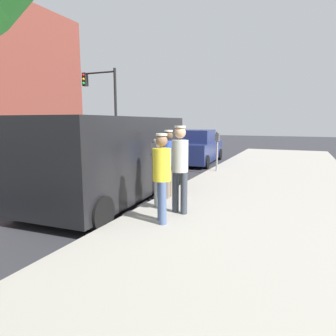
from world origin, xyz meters
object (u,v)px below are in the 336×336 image
object	(u,v)px
parked_van	(114,156)
parked_sedan_ahead	(196,148)
parking_meter_near	(155,161)
pedestrian_in_yellow	(162,172)
pedestrian_in_blue	(168,159)
traffic_light_corner	(104,97)
parking_meter_far	(217,144)
pedestrian_in_gray	(180,163)

from	to	relation	value
parked_van	parked_sedan_ahead	distance (m)	7.60
parking_meter_near	pedestrian_in_yellow	xyz separation A→B (m)	(0.56, -0.88, -0.07)
pedestrian_in_blue	traffic_light_corner	world-z (taller)	traffic_light_corner
parked_van	parking_meter_far	bearing A→B (deg)	72.73
pedestrian_in_yellow	parked_van	distance (m)	2.55
parked_van	pedestrian_in_blue	bearing A→B (deg)	11.71
pedestrian_in_blue	parked_van	world-z (taller)	parked_van
traffic_light_corner	parking_meter_near	bearing A→B (deg)	-49.91
pedestrian_in_yellow	parked_sedan_ahead	xyz separation A→B (m)	(-2.30, 9.09, -0.36)
parked_sedan_ahead	traffic_light_corner	bearing A→B (deg)	166.06
pedestrian_in_yellow	parking_meter_far	bearing A→B (deg)	95.03
parking_meter_near	traffic_light_corner	distance (m)	13.05
parked_sedan_ahead	traffic_light_corner	world-z (taller)	traffic_light_corner
parking_meter_near	parked_van	bearing A→B (deg)	157.48
pedestrian_in_gray	parked_van	xyz separation A→B (m)	(-2.15, 0.81, -0.04)
parked_van	traffic_light_corner	xyz separation A→B (m)	(-6.77, 9.20, 2.36)
parking_meter_far	parked_van	world-z (taller)	parked_van
traffic_light_corner	parking_meter_far	bearing A→B (deg)	-27.88
pedestrian_in_gray	traffic_light_corner	xyz separation A→B (m)	(-8.91, 10.01, 2.32)
pedestrian_in_gray	pedestrian_in_blue	world-z (taller)	pedestrian_in_gray
parked_sedan_ahead	parking_meter_near	bearing A→B (deg)	-77.98
pedestrian_in_yellow	traffic_light_corner	size ratio (longest dim) A/B	0.32
parked_sedan_ahead	parked_van	bearing A→B (deg)	-88.14
parking_meter_near	parking_meter_far	world-z (taller)	same
parking_meter_near	parked_van	world-z (taller)	parked_van
parking_meter_near	pedestrian_in_gray	size ratio (longest dim) A/B	0.84
pedestrian_in_gray	parked_sedan_ahead	bearing A→B (deg)	105.92
pedestrian_in_yellow	parked_sedan_ahead	world-z (taller)	pedestrian_in_yellow
pedestrian_in_blue	parked_van	size ratio (longest dim) A/B	0.32
parking_meter_far	pedestrian_in_yellow	size ratio (longest dim) A/B	0.91
pedestrian_in_yellow	pedestrian_in_gray	bearing A→B (deg)	82.72
parked_van	parked_sedan_ahead	size ratio (longest dim) A/B	1.17
pedestrian_in_gray	pedestrian_in_yellow	size ratio (longest dim) A/B	1.08
pedestrian_in_gray	traffic_light_corner	size ratio (longest dim) A/B	0.35
pedestrian_in_blue	traffic_light_corner	distance (m)	12.33
parking_meter_far	parked_sedan_ahead	bearing A→B (deg)	122.39
parked_van	parked_sedan_ahead	world-z (taller)	parked_van
parking_meter_far	parked_van	distance (m)	5.05
parked_van	traffic_light_corner	size ratio (longest dim) A/B	1.01
pedestrian_in_blue	parked_sedan_ahead	distance (m)	7.48
pedestrian_in_blue	parked_sedan_ahead	xyz separation A→B (m)	(-1.66, 7.29, -0.37)
parking_meter_far	pedestrian_in_blue	xyz separation A→B (m)	(-0.08, -4.53, -0.07)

